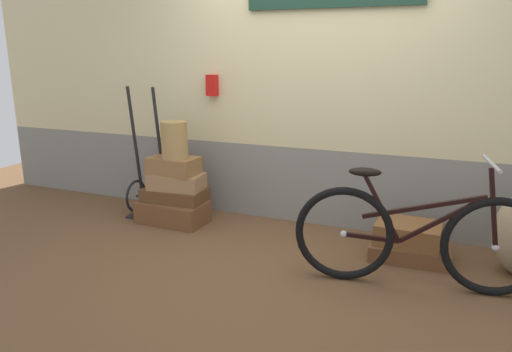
{
  "coord_description": "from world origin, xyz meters",
  "views": [
    {
      "loc": [
        1.17,
        -3.44,
        1.6
      ],
      "look_at": [
        -0.32,
        0.21,
        0.57
      ],
      "focal_mm": 33.54,
      "sensor_mm": 36.0,
      "label": 1
    }
  ],
  "objects": [
    {
      "name": "station_building",
      "position": [
        0.01,
        0.85,
        1.35
      ],
      "size": [
        7.3,
        0.74,
        2.7
      ],
      "color": "gray",
      "rests_on": "ground"
    },
    {
      "name": "suitcase_5",
      "position": [
        0.95,
        0.28,
        0.21
      ],
      "size": [
        0.51,
        0.4,
        0.17
      ],
      "primitive_type": "cube",
      "rotation": [
        0.0,
        0.0,
        -0.05
      ],
      "color": "brown",
      "rests_on": "suitcase_4"
    },
    {
      "name": "suitcase_2",
      "position": [
        -1.18,
        0.32,
        0.4
      ],
      "size": [
        0.53,
        0.34,
        0.15
      ],
      "primitive_type": "cube",
      "rotation": [
        0.0,
        0.0,
        0.09
      ],
      "color": "#9E754C",
      "rests_on": "suitcase_1"
    },
    {
      "name": "suitcase_0",
      "position": [
        -1.22,
        0.28,
        0.1
      ],
      "size": [
        0.65,
        0.39,
        0.2
      ],
      "primitive_type": "cube",
      "rotation": [
        0.0,
        0.0,
        -0.03
      ],
      "color": "brown",
      "rests_on": "ground"
    },
    {
      "name": "bicycle",
      "position": [
        1.03,
        -0.21,
        0.37
      ],
      "size": [
        1.67,
        0.46,
        0.92
      ],
      "color": "black",
      "rests_on": "ground"
    },
    {
      "name": "suitcase_3",
      "position": [
        -1.21,
        0.32,
        0.55
      ],
      "size": [
        0.47,
        0.3,
        0.16
      ],
      "primitive_type": "cube",
      "rotation": [
        0.0,
        0.0,
        -0.02
      ],
      "color": "olive",
      "rests_on": "suitcase_2"
    },
    {
      "name": "luggage_trolley",
      "position": [
        -1.56,
        0.4,
        0.28
      ],
      "size": [
        0.37,
        0.39,
        1.28
      ],
      "color": "black",
      "rests_on": "ground"
    },
    {
      "name": "suitcase_4",
      "position": [
        0.96,
        0.29,
        0.06
      ],
      "size": [
        0.63,
        0.46,
        0.12
      ],
      "primitive_type": "cube",
      "rotation": [
        0.0,
        0.0,
        0.06
      ],
      "color": "brown",
      "rests_on": "ground"
    },
    {
      "name": "suitcase_1",
      "position": [
        -1.21,
        0.33,
        0.27
      ],
      "size": [
        0.6,
        0.38,
        0.12
      ],
      "primitive_type": "cube",
      "rotation": [
        0.0,
        0.0,
        0.04
      ],
      "color": "brown",
      "rests_on": "suitcase_0"
    },
    {
      "name": "ground",
      "position": [
        0.0,
        0.0,
        -0.03
      ],
      "size": [
        9.3,
        5.2,
        0.06
      ],
      "primitive_type": "cube",
      "color": "brown"
    },
    {
      "name": "wicker_basket",
      "position": [
        -1.18,
        0.31,
        0.8
      ],
      "size": [
        0.24,
        0.24,
        0.34
      ],
      "primitive_type": "cylinder",
      "color": "#A8844C",
      "rests_on": "suitcase_3"
    }
  ]
}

